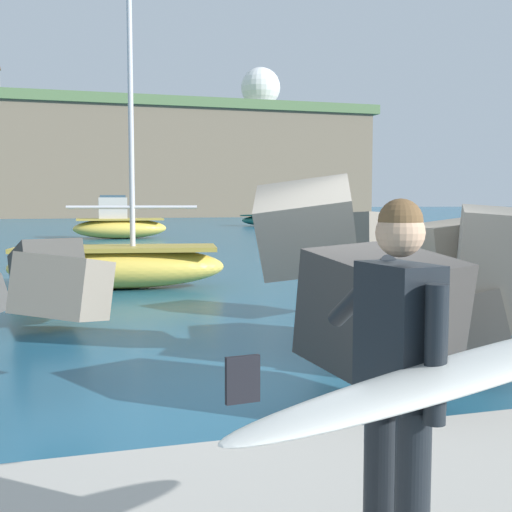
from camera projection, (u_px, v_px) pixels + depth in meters
name	position (u px, v px, depth m)	size (l,w,h in m)	color
ground_plane	(330.00, 388.00, 7.05)	(400.00, 400.00, 0.00)	#235B7A
breakwater_jetty	(226.00, 273.00, 8.16)	(28.82, 7.03, 2.41)	#3D3A38
surfer_with_board	(419.00, 375.00, 2.74)	(2.12, 1.25, 1.78)	black
boat_near_left	(274.00, 217.00, 51.85)	(5.35, 4.92, 2.32)	#1E6656
boat_near_centre	(117.00, 264.00, 15.03)	(5.12, 2.45, 7.69)	#EAC64C
boat_mid_centre	(119.00, 225.00, 34.91)	(4.97, 2.07, 2.31)	#EAC64C
headland_bluff	(41.00, 163.00, 92.32)	(85.80, 38.64, 14.56)	#756651
radar_dome	(261.00, 94.00, 103.16)	(6.20, 6.20, 8.39)	silver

